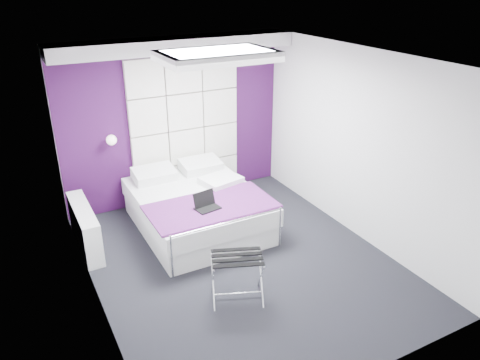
# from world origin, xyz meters

# --- Properties ---
(floor) EXTENTS (4.40, 4.40, 0.00)m
(floor) POSITION_xyz_m (0.00, 0.00, 0.00)
(floor) COLOR black
(floor) RESTS_ON ground
(ceiling) EXTENTS (4.40, 4.40, 0.00)m
(ceiling) POSITION_xyz_m (0.00, 0.00, 2.60)
(ceiling) COLOR white
(ceiling) RESTS_ON wall_back
(wall_back) EXTENTS (3.60, 0.00, 3.60)m
(wall_back) POSITION_xyz_m (0.00, 2.20, 1.30)
(wall_back) COLOR silver
(wall_back) RESTS_ON floor
(wall_left) EXTENTS (0.00, 4.40, 4.40)m
(wall_left) POSITION_xyz_m (-1.80, 0.00, 1.30)
(wall_left) COLOR silver
(wall_left) RESTS_ON floor
(wall_right) EXTENTS (0.00, 4.40, 4.40)m
(wall_right) POSITION_xyz_m (1.80, 0.00, 1.30)
(wall_right) COLOR silver
(wall_right) RESTS_ON floor
(accent_wall) EXTENTS (3.58, 0.02, 2.58)m
(accent_wall) POSITION_xyz_m (0.00, 2.19, 1.30)
(accent_wall) COLOR #350D3B
(accent_wall) RESTS_ON wall_back
(soffit) EXTENTS (3.58, 0.50, 0.20)m
(soffit) POSITION_xyz_m (0.00, 1.95, 2.50)
(soffit) COLOR white
(soffit) RESTS_ON wall_back
(headboard) EXTENTS (1.80, 0.08, 2.30)m
(headboard) POSITION_xyz_m (0.15, 2.14, 1.17)
(headboard) COLOR silver
(headboard) RESTS_ON wall_back
(skylight) EXTENTS (1.36, 0.86, 0.12)m
(skylight) POSITION_xyz_m (0.00, 0.60, 2.55)
(skylight) COLOR white
(skylight) RESTS_ON ceiling
(wall_lamp) EXTENTS (0.15, 0.15, 0.15)m
(wall_lamp) POSITION_xyz_m (-1.05, 2.06, 1.22)
(wall_lamp) COLOR white
(wall_lamp) RESTS_ON wall_back
(radiator) EXTENTS (0.22, 1.20, 0.60)m
(radiator) POSITION_xyz_m (-1.69, 1.30, 0.30)
(radiator) COLOR white
(radiator) RESTS_ON floor
(bed) EXTENTS (1.70, 2.06, 0.72)m
(bed) POSITION_xyz_m (-0.13, 1.11, 0.31)
(bed) COLOR white
(bed) RESTS_ON floor
(nightstand) EXTENTS (0.41, 0.32, 0.05)m
(nightstand) POSITION_xyz_m (-0.70, 2.02, 0.50)
(nightstand) COLOR white
(nightstand) RESTS_ON wall_back
(luggage_rack) EXTENTS (0.57, 0.42, 0.56)m
(luggage_rack) POSITION_xyz_m (-0.38, -0.63, 0.28)
(luggage_rack) COLOR silver
(luggage_rack) RESTS_ON floor
(laptop) EXTENTS (0.31, 0.22, 0.23)m
(laptop) POSITION_xyz_m (-0.22, 0.57, 0.63)
(laptop) COLOR black
(laptop) RESTS_ON bed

